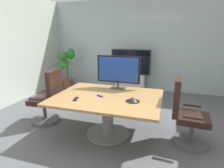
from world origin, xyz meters
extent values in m
plane|color=#515459|center=(0.00, 0.00, 0.00)|extent=(7.43, 7.43, 0.00)
cube|color=#9EB2B7|center=(0.00, 3.21, 1.40)|extent=(5.95, 0.10, 2.79)
cube|color=olive|center=(-0.09, 0.17, 0.71)|extent=(1.80, 1.37, 0.04)
cylinder|color=slate|center=(-0.09, 0.17, 0.34)|extent=(0.20, 0.20, 0.69)
cylinder|color=slate|center=(-0.09, 0.17, 0.01)|extent=(0.76, 0.76, 0.03)
cylinder|color=#4C4C51|center=(-1.49, 0.26, 0.03)|extent=(0.56, 0.56, 0.06)
cylinder|color=#4C4C51|center=(-1.49, 0.26, 0.24)|extent=(0.07, 0.07, 0.36)
cube|color=black|center=(-1.49, 0.26, 0.46)|extent=(0.52, 0.52, 0.10)
cube|color=black|center=(-1.22, 0.28, 0.79)|extent=(0.13, 0.46, 0.60)
cube|color=black|center=(-1.49, 0.52, 0.58)|extent=(0.28, 0.07, 0.03)
cube|color=black|center=(-1.45, 0.00, 0.58)|extent=(0.28, 0.07, 0.03)
cylinder|color=#4C4C51|center=(1.30, 0.29, 0.03)|extent=(0.56, 0.56, 0.06)
cylinder|color=#4C4C51|center=(1.30, 0.29, 0.24)|extent=(0.07, 0.07, 0.36)
cube|color=black|center=(1.30, 0.29, 0.46)|extent=(0.51, 0.51, 0.10)
cube|color=black|center=(1.03, 0.30, 0.79)|extent=(0.12, 0.46, 0.60)
cube|color=black|center=(1.26, 0.03, 0.58)|extent=(0.28, 0.07, 0.03)
cube|color=black|center=(1.30, 0.55, 0.58)|extent=(0.28, 0.07, 0.03)
cube|color=#333338|center=(-0.05, 0.68, 0.73)|extent=(0.28, 0.18, 0.02)
cylinder|color=#333338|center=(-0.05, 0.68, 0.79)|extent=(0.04, 0.04, 0.10)
cube|color=black|center=(-0.05, 0.69, 1.10)|extent=(0.84, 0.04, 0.52)
cube|color=navy|center=(-0.05, 0.67, 1.10)|extent=(0.77, 0.01, 0.47)
cube|color=#B7BABC|center=(-0.26, 2.86, 0.28)|extent=(0.90, 0.36, 0.55)
cube|color=black|center=(-0.26, 2.84, 0.93)|extent=(1.20, 0.06, 0.76)
cube|color=black|center=(-0.26, 2.81, 0.93)|extent=(1.12, 0.01, 0.69)
cylinder|color=brown|center=(-2.32, 2.60, 0.15)|extent=(0.34, 0.34, 0.30)
cylinder|color=brown|center=(-2.32, 2.60, 0.52)|extent=(0.05, 0.05, 0.44)
sphere|color=#158120|center=(-2.19, 2.61, 1.12)|extent=(0.29, 0.29, 0.29)
sphere|color=#1E632C|center=(-2.29, 2.84, 1.17)|extent=(0.25, 0.25, 0.25)
sphere|color=green|center=(-2.42, 2.63, 0.80)|extent=(0.28, 0.28, 0.28)
sphere|color=#326626|center=(-2.35, 2.43, 1.09)|extent=(0.28, 0.28, 0.28)
cone|color=black|center=(0.37, 0.05, 0.76)|extent=(0.19, 0.19, 0.07)
cylinder|color=black|center=(0.37, 0.05, 0.73)|extent=(0.22, 0.22, 0.01)
cube|color=black|center=(-0.54, -0.14, 0.73)|extent=(0.09, 0.18, 0.02)
cube|color=#1919A5|center=(-0.22, 0.11, 0.74)|extent=(0.13, 0.08, 0.02)
camera|label=1|loc=(0.86, -2.64, 1.75)|focal=29.37mm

